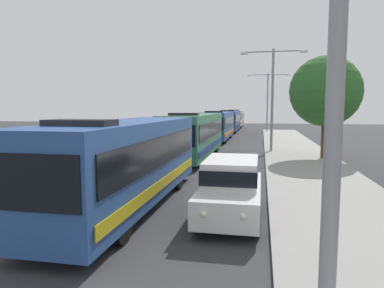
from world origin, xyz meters
The scene contains 9 objects.
bus_lead centered at (-1.30, 11.12, 1.69)m, with size 2.58×10.68×3.21m.
bus_second_in_line centered at (-1.30, 23.68, 1.69)m, with size 2.58×11.60×3.21m.
bus_middle centered at (-1.30, 37.17, 1.69)m, with size 2.58×11.04×3.21m.
bus_fourth_in_line centered at (-1.30, 50.48, 1.69)m, with size 2.58×10.60×3.21m.
bus_rear centered at (-1.30, 62.96, 1.69)m, with size 2.58×11.02×3.21m.
white_suv centered at (2.40, 10.58, 1.03)m, with size 1.86×4.66×1.90m.
streetlamp_mid centered at (4.10, 27.58, 4.94)m, with size 5.01×0.28×7.86m.
streetlamp_far centered at (4.10, 51.34, 5.22)m, with size 5.87×0.28×8.29m.
roadside_tree centered at (7.42, 24.22, 4.60)m, with size 4.66×4.66×6.79m.
Camera 1 is at (3.30, -0.33, 3.51)m, focal length 32.55 mm.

